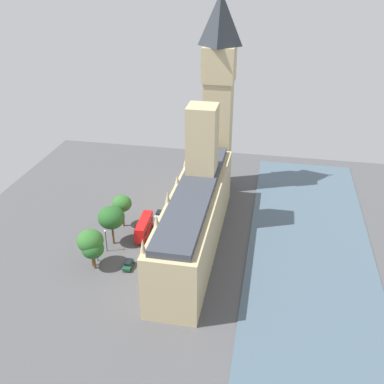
# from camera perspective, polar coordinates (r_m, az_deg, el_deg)

# --- Properties ---
(ground_plane) EXTENTS (126.37, 126.37, 0.00)m
(ground_plane) POSITION_cam_1_polar(r_m,az_deg,el_deg) (116.41, -0.67, -6.77)
(ground_plane) COLOR #4C4C4F
(river_thames) EXTENTS (31.10, 113.73, 0.25)m
(river_thames) POSITION_cam_1_polar(r_m,az_deg,el_deg) (115.27, 14.91, -8.19)
(river_thames) COLOR #475B6B
(river_thames) RESTS_ON ground
(parliament_building) EXTENTS (11.85, 56.37, 34.20)m
(parliament_building) POSITION_cam_1_polar(r_m,az_deg,el_deg) (112.19, 0.46, -2.47)
(parliament_building) COLOR tan
(parliament_building) RESTS_ON ground
(clock_tower) EXTENTS (9.26, 9.26, 59.08)m
(clock_tower) POSITION_cam_1_polar(r_m,az_deg,el_deg) (134.33, 3.41, 12.50)
(clock_tower) COLOR tan
(clock_tower) RESTS_ON ground
(car_silver_kerbside) EXTENTS (1.82, 4.20, 1.74)m
(car_silver_kerbside) POSITION_cam_1_polar(r_m,az_deg,el_deg) (128.02, -4.25, -2.86)
(car_silver_kerbside) COLOR #B7B7BC
(car_silver_kerbside) RESTS_ON ground
(double_decker_bus_trailing) EXTENTS (2.99, 10.59, 4.75)m
(double_decker_bus_trailing) POSITION_cam_1_polar(r_m,az_deg,el_deg) (119.46, -6.15, -4.44)
(double_decker_bus_trailing) COLOR red
(double_decker_bus_trailing) RESTS_ON ground
(car_dark_green_corner) EXTENTS (2.15, 4.35, 1.74)m
(car_dark_green_corner) POSITION_cam_1_polar(r_m,az_deg,el_deg) (109.38, -8.13, -9.12)
(car_dark_green_corner) COLOR #19472D
(car_dark_green_corner) RESTS_ON ground
(pedestrian_under_trees) EXTENTS (0.57, 0.65, 1.57)m
(pedestrian_under_trees) POSITION_cam_1_polar(r_m,az_deg,el_deg) (122.25, -2.84, -4.54)
(pedestrian_under_trees) COLOR navy
(pedestrian_under_trees) RESTS_ON ground
(pedestrian_midblock) EXTENTS (0.58, 0.66, 1.63)m
(pedestrian_midblock) POSITION_cam_1_polar(r_m,az_deg,el_deg) (136.58, -1.56, -0.74)
(pedestrian_midblock) COLOR #336B60
(pedestrian_midblock) RESTS_ON ground
(plane_tree_far_end) EXTENTS (5.23, 5.23, 9.34)m
(plane_tree_far_end) POSITION_cam_1_polar(r_m,az_deg,el_deg) (121.95, -8.93, -1.48)
(plane_tree_far_end) COLOR brown
(plane_tree_far_end) RESTS_ON ground
(plane_tree_near_tower) EXTENTS (5.24, 5.24, 7.81)m
(plane_tree_near_tower) POSITION_cam_1_polar(r_m,az_deg,el_deg) (107.86, -12.55, -7.12)
(plane_tree_near_tower) COLOR brown
(plane_tree_near_tower) RESTS_ON ground
(plane_tree_by_river_gate) EXTENTS (6.25, 6.25, 9.83)m
(plane_tree_by_river_gate) POSITION_cam_1_polar(r_m,az_deg,el_deg) (107.92, -12.87, -6.11)
(plane_tree_by_river_gate) COLOR brown
(plane_tree_by_river_gate) RESTS_ON ground
(plane_tree_leading) EXTENTS (6.78, 6.78, 10.74)m
(plane_tree_leading) POSITION_cam_1_polar(r_m,az_deg,el_deg) (114.59, -10.27, -3.24)
(plane_tree_leading) COLOR brown
(plane_tree_leading) RESTS_ON ground
(street_lamp_opposite_hall) EXTENTS (0.56, 0.56, 6.30)m
(street_lamp_opposite_hall) POSITION_cam_1_polar(r_m,az_deg,el_deg) (113.75, -10.97, -5.61)
(street_lamp_opposite_hall) COLOR black
(street_lamp_opposite_hall) RESTS_ON ground
(street_lamp_slot_10) EXTENTS (0.56, 0.56, 5.61)m
(street_lamp_slot_10) POSITION_cam_1_polar(r_m,az_deg,el_deg) (111.06, -12.11, -6.92)
(street_lamp_slot_10) COLOR black
(street_lamp_slot_10) RESTS_ON ground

